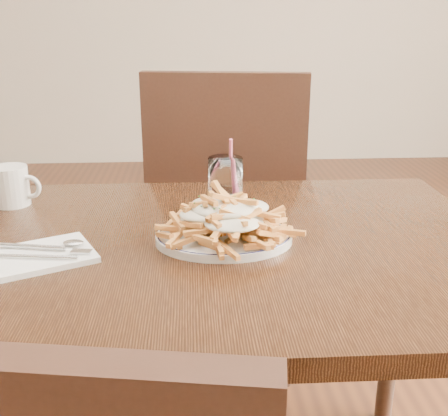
{
  "coord_description": "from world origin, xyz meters",
  "views": [
    {
      "loc": [
        -0.01,
        -1.02,
        1.18
      ],
      "look_at": [
        0.05,
        -0.01,
        0.82
      ],
      "focal_mm": 45.0,
      "sensor_mm": 36.0,
      "label": 1
    }
  ],
  "objects": [
    {
      "name": "chair_far",
      "position": [
        0.1,
        0.67,
        0.58
      ],
      "size": [
        0.53,
        0.53,
        1.02
      ],
      "color": "black",
      "rests_on": "ground"
    },
    {
      "name": "loaded_fries",
      "position": [
        0.05,
        -0.01,
        0.81
      ],
      "size": [
        0.28,
        0.23,
        0.07
      ],
      "color": "#BF7F3A",
      "rests_on": "fries_plate"
    },
    {
      "name": "napkin",
      "position": [
        -0.31,
        -0.07,
        0.76
      ],
      "size": [
        0.25,
        0.22,
        0.01
      ],
      "primitive_type": "cube",
      "rotation": [
        0.0,
        0.0,
        0.45
      ],
      "color": "white",
      "rests_on": "table"
    },
    {
      "name": "water_glass",
      "position": [
        0.06,
        0.17,
        0.8
      ],
      "size": [
        0.08,
        0.08,
        0.17
      ],
      "color": "white",
      "rests_on": "table"
    },
    {
      "name": "coffee_mug",
      "position": [
        -0.43,
        0.24,
        0.8
      ],
      "size": [
        0.12,
        0.08,
        0.09
      ],
      "color": "white",
      "rests_on": "table"
    },
    {
      "name": "fries_plate",
      "position": [
        0.05,
        -0.01,
        0.76
      ],
      "size": [
        0.29,
        0.25,
        0.02
      ],
      "color": "white",
      "rests_on": "table"
    },
    {
      "name": "cutlery",
      "position": [
        -0.31,
        -0.07,
        0.76
      ],
      "size": [
        0.2,
        0.09,
        0.01
      ],
      "color": "silver",
      "rests_on": "napkin"
    },
    {
      "name": "table",
      "position": [
        0.0,
        0.0,
        0.67
      ],
      "size": [
        1.2,
        0.8,
        0.75
      ],
      "color": "black",
      "rests_on": "ground"
    }
  ]
}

